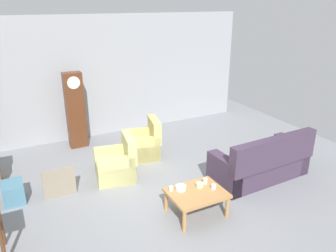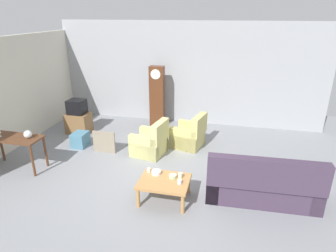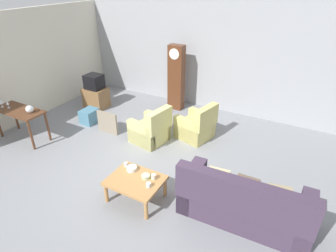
{
  "view_description": "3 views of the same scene",
  "coord_description": "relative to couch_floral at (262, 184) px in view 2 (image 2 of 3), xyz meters",
  "views": [
    {
      "loc": [
        -2.37,
        -4.99,
        3.52
      ],
      "look_at": [
        0.51,
        0.64,
        1.11
      ],
      "focal_mm": 35.38,
      "sensor_mm": 36.0,
      "label": 1
    },
    {
      "loc": [
        1.46,
        -5.48,
        3.44
      ],
      "look_at": [
        0.03,
        0.64,
        0.96
      ],
      "focal_mm": 31.02,
      "sensor_mm": 36.0,
      "label": 2
    },
    {
      "loc": [
        2.7,
        -4.0,
        3.68
      ],
      "look_at": [
        0.31,
        0.35,
        0.95
      ],
      "focal_mm": 30.03,
      "sensor_mm": 36.0,
      "label": 3
    }
  ],
  "objects": [
    {
      "name": "ground_plane",
      "position": [
        -2.14,
        0.42,
        -0.36
      ],
      "size": [
        10.4,
        10.4,
        0.0
      ],
      "primitive_type": "plane",
      "color": "gray"
    },
    {
      "name": "garage_door_wall",
      "position": [
        -2.14,
        4.02,
        1.24
      ],
      "size": [
        8.4,
        0.16,
        3.2
      ],
      "primitive_type": "cube",
      "color": "#9EA0A5",
      "rests_on": "ground_plane"
    },
    {
      "name": "pegboard_wall_left",
      "position": [
        -6.34,
        0.82,
        1.08
      ],
      "size": [
        0.12,
        6.4,
        2.88
      ],
      "primitive_type": "cube",
      "color": "beige",
      "rests_on": "ground_plane"
    },
    {
      "name": "couch_floral",
      "position": [
        0.0,
        0.0,
        0.0
      ],
      "size": [
        2.13,
        0.96,
        1.04
      ],
      "color": "#423347",
      "rests_on": "ground_plane"
    },
    {
      "name": "armchair_olive_near",
      "position": [
        -2.65,
        1.41,
        -0.05
      ],
      "size": [
        0.91,
        0.88,
        0.92
      ],
      "color": "#CCC67A",
      "rests_on": "ground_plane"
    },
    {
      "name": "armchair_olive_far",
      "position": [
        -1.75,
        2.1,
        -0.05
      ],
      "size": [
        0.94,
        0.92,
        0.92
      ],
      "color": "#CBC06E",
      "rests_on": "ground_plane"
    },
    {
      "name": "coffee_table_wood",
      "position": [
        -1.84,
        -0.42,
        0.02
      ],
      "size": [
        0.96,
        0.76,
        0.44
      ],
      "color": "#B27F47",
      "rests_on": "ground_plane"
    },
    {
      "name": "console_table_dark",
      "position": [
        -5.48,
        0.01,
        0.32
      ],
      "size": [
        1.3,
        0.56,
        0.79
      ],
      "color": "#56331E",
      "rests_on": "ground_plane"
    },
    {
      "name": "grandfather_clock",
      "position": [
        -3.01,
        3.42,
        0.61
      ],
      "size": [
        0.44,
        0.3,
        1.91
      ],
      "color": "#562D19",
      "rests_on": "ground_plane"
    },
    {
      "name": "tv_stand_cabinet",
      "position": [
        -5.18,
        2.32,
        -0.05
      ],
      "size": [
        0.68,
        0.52,
        0.61
      ],
      "primitive_type": "cube",
      "color": "brown",
      "rests_on": "ground_plane"
    },
    {
      "name": "tv_crt",
      "position": [
        -5.18,
        2.32,
        0.46
      ],
      "size": [
        0.48,
        0.44,
        0.42
      ],
      "primitive_type": "cube",
      "color": "black",
      "rests_on": "tv_stand_cabinet"
    },
    {
      "name": "framed_picture_leaning",
      "position": [
        -3.85,
        1.23,
        -0.07
      ],
      "size": [
        0.6,
        0.05,
        0.58
      ],
      "primitive_type": "cube",
      "color": "gray",
      "rests_on": "ground_plane"
    },
    {
      "name": "storage_box_blue",
      "position": [
        -4.66,
        1.43,
        -0.16
      ],
      "size": [
        0.37,
        0.46,
        0.38
      ],
      "primitive_type": "cube",
      "color": "teal",
      "rests_on": "ground_plane"
    },
    {
      "name": "glass_dome_cloche",
      "position": [
        -5.1,
        0.04,
        0.53
      ],
      "size": [
        0.18,
        0.18,
        0.18
      ],
      "primitive_type": "sphere",
      "color": "silver",
      "rests_on": "console_table_dark"
    },
    {
      "name": "cup_white_porcelain",
      "position": [
        -2.21,
        -0.19,
        0.12
      ],
      "size": [
        0.07,
        0.07,
        0.08
      ],
      "primitive_type": "cylinder",
      "color": "white",
      "rests_on": "coffee_table_wood"
    },
    {
      "name": "cup_blue_rimmed",
      "position": [
        -1.53,
        -0.47,
        0.12
      ],
      "size": [
        0.08,
        0.08,
        0.08
      ],
      "primitive_type": "cylinder",
      "color": "silver",
      "rests_on": "coffee_table_wood"
    },
    {
      "name": "cup_cream_tall",
      "position": [
        -1.56,
        -0.25,
        0.13
      ],
      "size": [
        0.09,
        0.09,
        0.1
      ],
      "primitive_type": "cylinder",
      "color": "beige",
      "rests_on": "coffee_table_wood"
    },
    {
      "name": "bowl_white_stacked",
      "position": [
        -2.05,
        -0.23,
        0.12
      ],
      "size": [
        0.19,
        0.19,
        0.07
      ],
      "primitive_type": "cylinder",
      "color": "white",
      "rests_on": "coffee_table_wood"
    },
    {
      "name": "bowl_shallow_green",
      "position": [
        -1.69,
        -0.3,
        0.12
      ],
      "size": [
        0.15,
        0.15,
        0.07
      ],
      "primitive_type": "cylinder",
      "color": "#B2C69E",
      "rests_on": "coffee_table_wood"
    }
  ]
}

